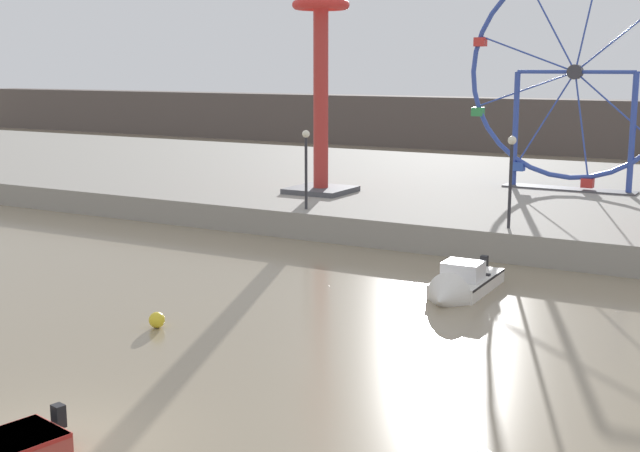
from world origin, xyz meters
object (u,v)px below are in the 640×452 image
(mooring_buoy_orange, at_px, (157,320))
(promenade_lamp_far, at_px, (511,167))
(ferris_wheel_blue_frame, at_px, (575,77))
(promenade_lamp_near, at_px, (306,157))
(drop_tower_red_tower, at_px, (321,38))
(motorboat_white_red_stripe, at_px, (459,286))

(mooring_buoy_orange, bearing_deg, promenade_lamp_far, 67.08)
(ferris_wheel_blue_frame, relative_size, promenade_lamp_near, 3.26)
(drop_tower_red_tower, bearing_deg, mooring_buoy_orange, -74.47)
(motorboat_white_red_stripe, bearing_deg, promenade_lamp_far, -177.74)
(motorboat_white_red_stripe, relative_size, drop_tower_red_tower, 0.27)
(drop_tower_red_tower, relative_size, mooring_buoy_orange, 36.16)
(motorboat_white_red_stripe, bearing_deg, promenade_lamp_near, -124.66)
(motorboat_white_red_stripe, bearing_deg, drop_tower_red_tower, -134.98)
(promenade_lamp_far, distance_m, mooring_buoy_orange, 14.77)
(drop_tower_red_tower, bearing_deg, ferris_wheel_blue_frame, 33.77)
(motorboat_white_red_stripe, distance_m, promenade_lamp_near, 11.28)
(mooring_buoy_orange, bearing_deg, ferris_wheel_blue_frame, 78.11)
(promenade_lamp_near, xyz_separation_m, mooring_buoy_orange, (3.08, -13.21, -3.10))
(ferris_wheel_blue_frame, distance_m, drop_tower_red_tower, 12.22)
(ferris_wheel_blue_frame, distance_m, promenade_lamp_far, 11.55)
(promenade_lamp_far, xyz_separation_m, mooring_buoy_orange, (-5.62, -13.29, -3.16))
(ferris_wheel_blue_frame, relative_size, drop_tower_red_tower, 0.68)
(drop_tower_red_tower, distance_m, mooring_buoy_orange, 20.04)
(drop_tower_red_tower, height_order, promenade_lamp_near, drop_tower_red_tower)
(ferris_wheel_blue_frame, height_order, promenade_lamp_far, ferris_wheel_blue_frame)
(motorboat_white_red_stripe, height_order, drop_tower_red_tower, drop_tower_red_tower)
(motorboat_white_red_stripe, xyz_separation_m, promenade_lamp_far, (-0.36, 6.08, 3.07))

